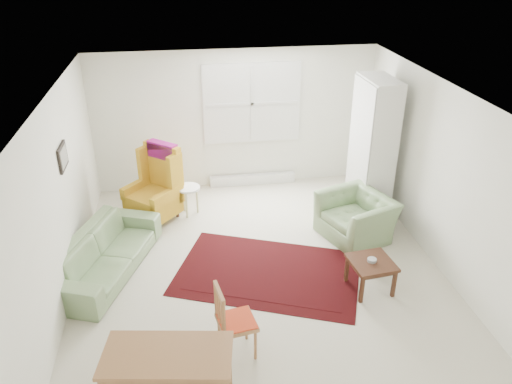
{
  "coord_description": "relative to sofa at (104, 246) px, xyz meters",
  "views": [
    {
      "loc": [
        -0.92,
        -5.69,
        4.18
      ],
      "look_at": [
        0.0,
        0.3,
        1.05
      ],
      "focal_mm": 35.0,
      "sensor_mm": 36.0,
      "label": 1
    }
  ],
  "objects": [
    {
      "name": "room",
      "position": [
        2.12,
        -0.04,
        0.84
      ],
      "size": [
        5.04,
        5.54,
        2.51
      ],
      "color": "beige",
      "rests_on": "ground"
    },
    {
      "name": "rug",
      "position": [
        2.2,
        -0.39,
        -0.4
      ],
      "size": [
        2.89,
        2.4,
        0.02
      ],
      "primitive_type": null,
      "rotation": [
        0.0,
        0.0,
        -0.38
      ],
      "color": "black",
      "rests_on": "ground"
    },
    {
      "name": "sofa",
      "position": [
        0.0,
        0.0,
        0.0
      ],
      "size": [
        1.48,
        2.2,
        0.83
      ],
      "primitive_type": "imported",
      "rotation": [
        0.0,
        0.0,
        1.21
      ],
      "color": "#728F5F",
      "rests_on": "ground"
    },
    {
      "name": "armchair",
      "position": [
        3.7,
        0.36,
        -0.01
      ],
      "size": [
        1.22,
        1.29,
        0.81
      ],
      "primitive_type": "imported",
      "rotation": [
        0.0,
        0.0,
        -1.21
      ],
      "color": "#728F5F",
      "rests_on": "ground"
    },
    {
      "name": "wingback_chair",
      "position": [
        0.61,
        1.35,
        0.21
      ],
      "size": [
        1.05,
        1.05,
        1.25
      ],
      "primitive_type": null,
      "rotation": [
        0.0,
        0.0,
        -0.71
      ],
      "color": "gold",
      "rests_on": "ground"
    },
    {
      "name": "coffee_table",
      "position": [
        3.46,
        -0.93,
        -0.19
      ],
      "size": [
        0.6,
        0.6,
        0.44
      ],
      "primitive_type": null,
      "rotation": [
        0.0,
        0.0,
        0.11
      ],
      "color": "#3F2113",
      "rests_on": "ground"
    },
    {
      "name": "stool",
      "position": [
        1.19,
        1.45,
        -0.16
      ],
      "size": [
        0.43,
        0.43,
        0.51
      ],
      "primitive_type": null,
      "rotation": [
        0.0,
        0.0,
        0.15
      ],
      "color": "white",
      "rests_on": "ground"
    },
    {
      "name": "cabinet",
      "position": [
        4.2,
        1.2,
        0.71
      ],
      "size": [
        0.5,
        0.91,
        2.25
      ],
      "primitive_type": null,
      "rotation": [
        0.0,
        0.0,
        0.03
      ],
      "color": "white",
      "rests_on": "ground"
    },
    {
      "name": "desk",
      "position": [
        0.88,
        -2.47,
        -0.03
      ],
      "size": [
        1.28,
        0.78,
        0.76
      ],
      "primitive_type": null,
      "rotation": [
        0.0,
        0.0,
        -0.16
      ],
      "color": "#97663D",
      "rests_on": "ground"
    },
    {
      "name": "desk_chair",
      "position": [
        1.6,
        -1.79,
        0.04
      ],
      "size": [
        0.46,
        0.46,
        0.91
      ],
      "primitive_type": null,
      "rotation": [
        0.0,
        0.0,
        1.74
      ],
      "color": "#97663D",
      "rests_on": "ground"
    }
  ]
}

